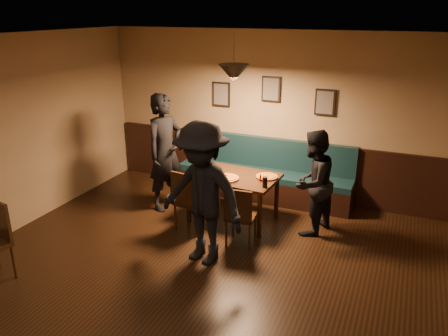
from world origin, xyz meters
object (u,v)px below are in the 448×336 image
at_px(chair_near_right, 241,215).
at_px(booth_bench, 263,171).
at_px(dining_table, 233,197).
at_px(soda_glass, 265,182).
at_px(diner_right, 313,183).
at_px(diner_front, 202,194).
at_px(chair_near_left, 192,200).
at_px(diner_left, 165,153).
at_px(tabasco_bottle, 260,177).

bearing_deg(chair_near_right, booth_bench, 92.12).
xyz_separation_m(dining_table, soda_glass, (0.60, -0.27, 0.44)).
relative_size(diner_right, diner_front, 0.83).
bearing_deg(dining_table, diner_right, 4.66).
distance_m(dining_table, soda_glass, 0.79).
height_order(booth_bench, chair_near_right, booth_bench).
relative_size(chair_near_left, diner_right, 0.61).
xyz_separation_m(diner_right, diner_front, (-1.11, -1.31, 0.16)).
distance_m(dining_table, chair_near_right, 0.80).
xyz_separation_m(dining_table, diner_left, (-1.15, -0.04, 0.59)).
bearing_deg(diner_front, chair_near_left, 138.14).
xyz_separation_m(chair_near_right, soda_glass, (0.19, 0.42, 0.36)).
bearing_deg(chair_near_left, booth_bench, 76.88).
relative_size(chair_near_right, diner_left, 0.46).
relative_size(diner_right, soda_glass, 9.98).
relative_size(booth_bench, diner_front, 1.61).
distance_m(dining_table, tabasco_bottle, 0.63).
distance_m(chair_near_right, tabasco_bottle, 0.71).
bearing_deg(booth_bench, dining_table, -101.27).
distance_m(dining_table, diner_front, 1.41).
bearing_deg(booth_bench, diner_front, -92.15).
height_order(diner_left, diner_front, diner_left).
xyz_separation_m(dining_table, chair_near_right, (0.40, -0.69, 0.08)).
height_order(chair_near_right, soda_glass, soda_glass).
height_order(diner_right, diner_front, diner_front).
bearing_deg(booth_bench, chair_near_right, -82.37).
relative_size(dining_table, soda_glass, 8.65).
relative_size(booth_bench, chair_near_right, 3.45).
xyz_separation_m(diner_front, tabasco_bottle, (0.36, 1.21, -0.15)).
distance_m(chair_near_right, soda_glass, 0.58).
bearing_deg(diner_left, tabasco_bottle, -74.50).
height_order(chair_near_right, diner_right, diner_right).
bearing_deg(dining_table, chair_near_left, -121.63).
xyz_separation_m(diner_right, soda_glass, (-0.61, -0.30, 0.02)).
distance_m(chair_near_right, diner_right, 1.13).
height_order(diner_front, soda_glass, diner_front).
relative_size(diner_left, soda_glass, 12.22).
bearing_deg(dining_table, diner_front, -82.06).
bearing_deg(tabasco_bottle, dining_table, 170.99).
height_order(chair_near_left, tabasco_bottle, chair_near_left).
relative_size(diner_left, diner_right, 1.22).
bearing_deg(soda_glass, booth_bench, 108.79).
bearing_deg(chair_near_right, dining_table, 114.75).
bearing_deg(diner_right, booth_bench, -112.28).
xyz_separation_m(booth_bench, dining_table, (-0.19, -0.93, -0.14)).
height_order(dining_table, diner_right, diner_right).
distance_m(diner_left, diner_front, 1.77).
height_order(chair_near_left, chair_near_right, chair_near_left).
distance_m(booth_bench, chair_near_right, 1.64).
relative_size(chair_near_right, soda_glass, 5.62).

